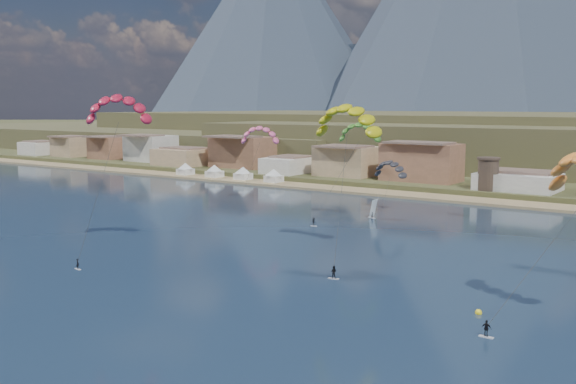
{
  "coord_description": "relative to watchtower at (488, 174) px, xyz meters",
  "views": [
    {
      "loc": [
        61.27,
        -54.06,
        23.89
      ],
      "look_at": [
        0.0,
        32.0,
        10.0
      ],
      "focal_mm": 41.27,
      "sensor_mm": 36.0,
      "label": 1
    }
  ],
  "objects": [
    {
      "name": "ground",
      "position": [
        -5.0,
        -114.0,
        -6.37
      ],
      "size": [
        2400.0,
        2400.0,
        0.0
      ],
      "primitive_type": "plane",
      "color": "#0D1F30",
      "rests_on": "ground"
    },
    {
      "name": "kitesurfer_green",
      "position": [
        -9.77,
        -50.5,
        12.55
      ],
      "size": [
        10.5,
        12.17,
        21.83
      ],
      "color": "silver",
      "rests_on": "ground"
    },
    {
      "name": "beach",
      "position": [
        -5.0,
        -8.0,
        -6.12
      ],
      "size": [
        2200.0,
        12.0,
        0.9
      ],
      "color": "tan",
      "rests_on": "ground"
    },
    {
      "name": "kitesurfer_red",
      "position": [
        -27.5,
        -97.18,
        17.6
      ],
      "size": [
        11.32,
        17.08,
        27.46
      ],
      "color": "silver",
      "rests_on": "ground"
    },
    {
      "name": "distant_kite_dark",
      "position": [
        -11.54,
        -32.75,
        3.78
      ],
      "size": [
        9.25,
        6.56,
        13.67
      ],
      "color": "#262626",
      "rests_on": "ground"
    },
    {
      "name": "watchtower",
      "position": [
        0.0,
        0.0,
        0.0
      ],
      "size": [
        5.82,
        5.82,
        8.6
      ],
      "color": "#47382D",
      "rests_on": "ground"
    },
    {
      "name": "distant_kite_pink",
      "position": [
        -43.15,
        -40.32,
        11.03
      ],
      "size": [
        10.49,
        7.8,
        20.48
      ],
      "color": "#262626",
      "rests_on": "ground"
    },
    {
      "name": "kitesurfer_yellow",
      "position": [
        3.1,
        -77.24,
        15.82
      ],
      "size": [
        13.46,
        17.55,
        27.06
      ],
      "color": "silver",
      "rests_on": "ground"
    },
    {
      "name": "buoy",
      "position": [
        31.39,
        -95.17,
        -6.23
      ],
      "size": [
        0.8,
        0.8,
        0.8
      ],
      "color": "yellow",
      "rests_on": "ground"
    },
    {
      "name": "town",
      "position": [
        -45.0,
        8.0,
        1.63
      ],
      "size": [
        400.0,
        24.0,
        12.0
      ],
      "color": "silver",
      "rests_on": "ground"
    },
    {
      "name": "beach_tents",
      "position": [
        -81.25,
        -8.0,
        -2.66
      ],
      "size": [
        43.4,
        6.4,
        5.0
      ],
      "color": "white",
      "rests_on": "ground"
    },
    {
      "name": "windsurfer",
      "position": [
        -9.77,
        -44.29,
        -5.08
      ],
      "size": [
        2.56,
        2.55,
        4.06
      ],
      "color": "silver",
      "rests_on": "ground"
    }
  ]
}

